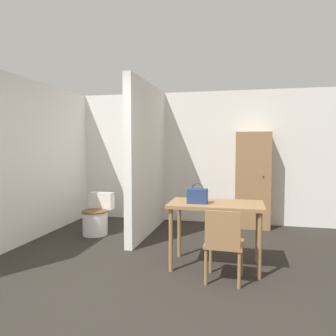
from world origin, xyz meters
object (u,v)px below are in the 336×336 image
object	(u,v)px
wooden_chair	(224,242)
toilet	(97,217)
dining_table	(216,211)
wooden_cabinet	(253,180)
handbag	(197,196)

from	to	relation	value
wooden_chair	toilet	xyz separation A→B (m)	(-2.19, 1.50, -0.17)
dining_table	toilet	size ratio (longest dim) A/B	1.69
dining_table	wooden_cabinet	distance (m)	2.16
dining_table	wooden_chair	bearing A→B (deg)	-74.87
wooden_cabinet	wooden_chair	bearing A→B (deg)	-98.19
wooden_cabinet	dining_table	bearing A→B (deg)	-103.08
wooden_cabinet	handbag	bearing A→B (deg)	-107.93
handbag	wooden_cabinet	distance (m)	2.29
wooden_chair	handbag	distance (m)	0.66
dining_table	toilet	bearing A→B (deg)	152.96
toilet	wooden_cabinet	distance (m)	2.82
handbag	toilet	bearing A→B (deg)	148.44
handbag	wooden_chair	bearing A→B (deg)	-47.29
dining_table	wooden_chair	xyz separation A→B (m)	(0.12, -0.45, -0.24)
wooden_chair	handbag	world-z (taller)	handbag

